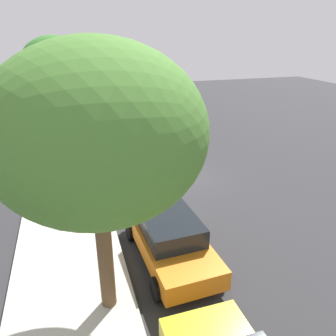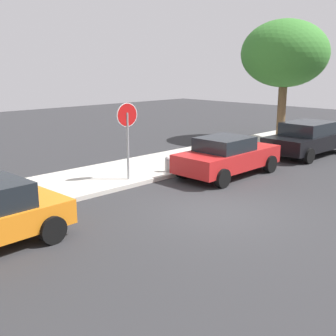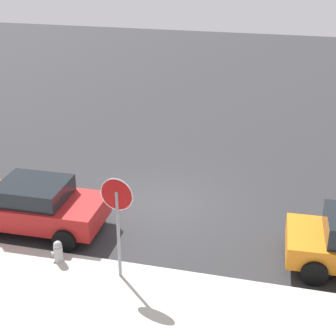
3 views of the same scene
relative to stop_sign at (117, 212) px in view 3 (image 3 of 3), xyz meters
The scene contains 5 objects.
ground_plane 4.41m from the stop_sign, 91.28° to the right, with size 60.00×60.00×0.00m, color #2D2D30.
sidewalk_curb 2.08m from the stop_sign, 94.91° to the left, with size 32.00×3.17×0.14m, color beige.
stop_sign is the anchor object (origin of this frame).
parked_car_red 3.82m from the stop_sign, 27.72° to the right, with size 4.29×2.03×1.43m.
fire_hydrant 2.27m from the stop_sign, ahead, with size 0.30×0.22×0.72m.
Camera 3 is at (-3.48, 13.51, 7.62)m, focal length 55.00 mm.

